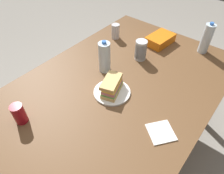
# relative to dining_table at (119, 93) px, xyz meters

# --- Properties ---
(ground_plane) EXTENTS (8.00, 8.00, 0.00)m
(ground_plane) POSITION_rel_dining_table_xyz_m (0.00, 0.00, -0.70)
(ground_plane) COLOR gray
(dining_table) EXTENTS (1.67, 1.13, 0.78)m
(dining_table) POSITION_rel_dining_table_xyz_m (0.00, 0.00, 0.00)
(dining_table) COLOR brown
(dining_table) RESTS_ON ground_plane
(paper_plate) EXTENTS (0.23, 0.23, 0.01)m
(paper_plate) POSITION_rel_dining_table_xyz_m (-0.09, -0.01, 0.09)
(paper_plate) COLOR white
(paper_plate) RESTS_ON dining_table
(sandwich) EXTENTS (0.20, 0.15, 0.08)m
(sandwich) POSITION_rel_dining_table_xyz_m (-0.09, -0.01, 0.14)
(sandwich) COLOR #DBB26B
(sandwich) RESTS_ON paper_plate
(soda_can_red) EXTENTS (0.07, 0.07, 0.12)m
(soda_can_red) POSITION_rel_dining_table_xyz_m (-0.57, 0.23, 0.14)
(soda_can_red) COLOR maroon
(soda_can_red) RESTS_ON dining_table
(chip_bag) EXTENTS (0.25, 0.17, 0.07)m
(chip_bag) POSITION_rel_dining_table_xyz_m (0.60, 0.04, 0.12)
(chip_bag) COLOR orange
(chip_bag) RESTS_ON dining_table
(water_bottle_tall) EXTENTS (0.07, 0.07, 0.24)m
(water_bottle_tall) POSITION_rel_dining_table_xyz_m (0.71, -0.27, 0.20)
(water_bottle_tall) COLOR silver
(water_bottle_tall) RESTS_ON dining_table
(plastic_cup_stack) EXTENTS (0.08, 0.08, 0.15)m
(plastic_cup_stack) POSITION_rel_dining_table_xyz_m (0.32, 0.05, 0.16)
(plastic_cup_stack) COLOR silver
(plastic_cup_stack) RESTS_ON dining_table
(water_bottle_spare) EXTENTS (0.08, 0.08, 0.23)m
(water_bottle_spare) POSITION_rel_dining_table_xyz_m (0.05, 0.17, 0.19)
(water_bottle_spare) COLOR silver
(water_bottle_spare) RESTS_ON dining_table
(soda_can_silver) EXTENTS (0.07, 0.07, 0.12)m
(soda_can_silver) POSITION_rel_dining_table_xyz_m (0.43, 0.38, 0.14)
(soda_can_silver) COLOR silver
(soda_can_silver) RESTS_ON dining_table
(paper_napkin) EXTENTS (0.18, 0.18, 0.01)m
(paper_napkin) POSITION_rel_dining_table_xyz_m (-0.15, -0.40, 0.09)
(paper_napkin) COLOR white
(paper_napkin) RESTS_ON dining_table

